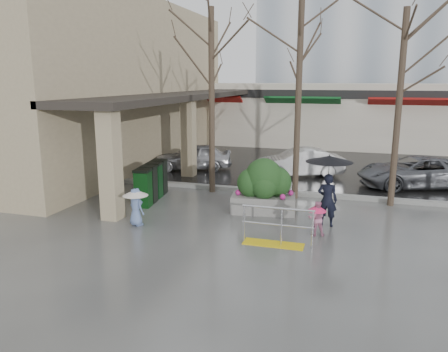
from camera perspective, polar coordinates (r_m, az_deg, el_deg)
The scene contains 20 objects.
ground at distance 13.10m, azimuth 1.80°, elevation -6.47°, with size 120.00×120.00×0.00m, color #51514F.
street_asphalt at distance 34.39m, azimuth 11.45°, elevation 5.14°, with size 120.00×36.00×0.01m, color black.
curb at distance 16.82m, azimuth 5.37°, elevation -1.96°, with size 120.00×0.30×0.15m, color gray.
near_building at distance 23.41m, azimuth -14.85°, elevation 11.46°, with size 6.00×18.00×8.00m, color tan.
canopy_slab at distance 21.52m, azimuth -5.04°, elevation 10.76°, with size 2.80×18.00×0.25m, color #2D2823.
pillar_front at distance 13.72m, azimuth -14.64°, elevation 1.56°, with size 0.55×0.55×3.50m, color tan.
pillar_back at distance 19.49m, azimuth -4.67°, elevation 5.06°, with size 0.55×0.55×3.50m, color tan.
storefront_row at distance 30.04m, azimuth 14.69°, elevation 7.81°, with size 34.00×6.74×4.00m.
handrail at distance 11.60m, azimuth 6.80°, elevation -7.15°, with size 1.90×0.50×1.03m.
tree_west at distance 16.44m, azimuth -1.66°, elevation 15.37°, with size 3.20×3.20×6.80m.
tree_midwest at distance 15.73m, azimuth 9.91°, elevation 15.87°, with size 3.20×3.20×7.00m.
tree_mideast at distance 15.64m, azimuth 22.30°, elevation 13.80°, with size 3.20×3.20×6.50m.
woman at distance 13.06m, azimuth 13.47°, elevation -0.48°, with size 1.38×1.38×2.16m.
child_pink at distance 12.40m, azimuth 12.01°, elevation -5.13°, with size 0.55×0.54×0.98m.
child_blue at distance 13.18m, azimuth -11.44°, elevation -3.40°, with size 0.76×0.76×1.14m.
planter at distance 14.23m, azimuth 5.25°, elevation -1.39°, with size 2.18×1.31×1.79m.
news_boxes at distance 15.90m, azimuth -9.42°, elevation -0.78°, with size 0.83×2.39×1.31m.
car_a at distance 21.08m, azimuth -4.08°, elevation 2.55°, with size 1.49×3.70×1.26m, color #B6B7BC.
car_b at distance 19.80m, azimuth 9.80°, elevation 1.76°, with size 1.33×3.82×1.26m, color silver.
car_c at distance 19.14m, azimuth 23.79°, elevation 0.49°, with size 2.09×4.53×1.26m, color #5C5E64.
Camera 1 is at (3.21, -11.97, 4.26)m, focal length 35.00 mm.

